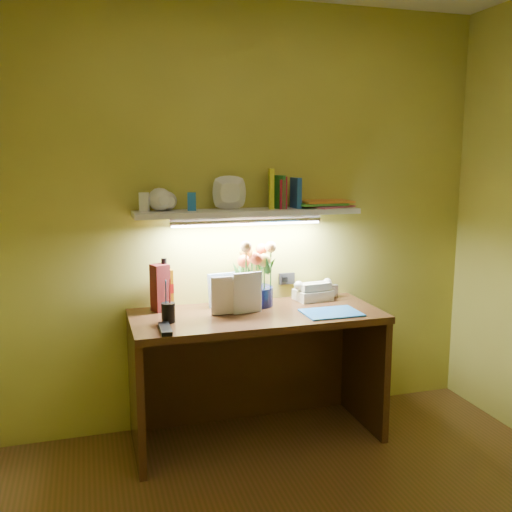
{
  "coord_description": "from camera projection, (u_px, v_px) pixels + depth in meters",
  "views": [
    {
      "loc": [
        -0.89,
        -1.76,
        1.61
      ],
      "look_at": [
        0.04,
        1.35,
        1.05
      ],
      "focal_mm": 40.0,
      "sensor_mm": 36.0,
      "label": 1
    }
  ],
  "objects": [
    {
      "name": "blue_folder",
      "position": [
        331.0,
        313.0,
        3.18
      ],
      "size": [
        0.32,
        0.23,
        0.01
      ],
      "primitive_type": "cube",
      "rotation": [
        0.0,
        0.0,
        0.01
      ],
      "color": "blue",
      "rests_on": "desk"
    },
    {
      "name": "pen_cup",
      "position": [
        168.0,
        306.0,
        3.0
      ],
      "size": [
        0.08,
        0.08,
        0.18
      ],
      "primitive_type": "cylinder",
      "rotation": [
        0.0,
        0.0,
        0.11
      ],
      "color": "black",
      "rests_on": "desk"
    },
    {
      "name": "whisky_bottle",
      "position": [
        165.0,
        284.0,
        3.24
      ],
      "size": [
        0.09,
        0.09,
        0.3
      ],
      "primitive_type": null,
      "rotation": [
        0.0,
        0.0,
        0.16
      ],
      "color": "#AE6C07",
      "rests_on": "desk"
    },
    {
      "name": "wall_shelf",
      "position": [
        247.0,
        206.0,
        3.26
      ],
      "size": [
        1.32,
        0.28,
        0.26
      ],
      "color": "white",
      "rests_on": "ground"
    },
    {
      "name": "desk_book_b",
      "position": [
        234.0,
        294.0,
        3.13
      ],
      "size": [
        0.17,
        0.04,
        0.23
      ],
      "primitive_type": "imported",
      "rotation": [
        0.0,
        0.0,
        0.12
      ],
      "color": "white",
      "rests_on": "desk"
    },
    {
      "name": "whisky_box",
      "position": [
        160.0,
        288.0,
        3.21
      ],
      "size": [
        0.11,
        0.11,
        0.27
      ],
      "primitive_type": "cube",
      "rotation": [
        0.0,
        0.0,
        0.38
      ],
      "color": "#4F1211",
      "rests_on": "desk"
    },
    {
      "name": "desk_clock",
      "position": [
        331.0,
        291.0,
        3.55
      ],
      "size": [
        0.08,
        0.05,
        0.08
      ],
      "primitive_type": "cube",
      "rotation": [
        0.0,
        0.0,
        -0.1
      ],
      "color": "#B4B3B8",
      "rests_on": "desk"
    },
    {
      "name": "desk",
      "position": [
        257.0,
        376.0,
        3.26
      ],
      "size": [
        1.4,
        0.6,
        0.75
      ],
      "primitive_type": "cube",
      "color": "#321E0D",
      "rests_on": "ground"
    },
    {
      "name": "tv_remote",
      "position": [
        165.0,
        329.0,
        2.86
      ],
      "size": [
        0.06,
        0.19,
        0.02
      ],
      "primitive_type": "cube",
      "rotation": [
        0.0,
        0.0,
        -0.03
      ],
      "color": "black",
      "rests_on": "desk"
    },
    {
      "name": "telephone",
      "position": [
        313.0,
        290.0,
        3.48
      ],
      "size": [
        0.23,
        0.18,
        0.13
      ],
      "primitive_type": null,
      "rotation": [
        0.0,
        0.0,
        0.12
      ],
      "color": "#EBE9C6",
      "rests_on": "desk"
    },
    {
      "name": "flower_bouquet",
      "position": [
        254.0,
        273.0,
        3.33
      ],
      "size": [
        0.31,
        0.31,
        0.39
      ],
      "primitive_type": null,
      "rotation": [
        0.0,
        0.0,
        0.36
      ],
      "color": "#0A0E3A",
      "rests_on": "desk"
    },
    {
      "name": "desk_book_a",
      "position": [
        211.0,
        297.0,
        3.12
      ],
      "size": [
        0.16,
        0.02,
        0.22
      ],
      "primitive_type": "imported",
      "rotation": [
        0.0,
        0.0,
        -0.03
      ],
      "color": "silver",
      "rests_on": "desk"
    },
    {
      "name": "art_card",
      "position": [
        225.0,
        290.0,
        3.32
      ],
      "size": [
        0.2,
        0.07,
        0.2
      ],
      "primitive_type": null,
      "rotation": [
        0.0,
        0.0,
        0.17
      ],
      "color": "white",
      "rests_on": "desk"
    }
  ]
}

